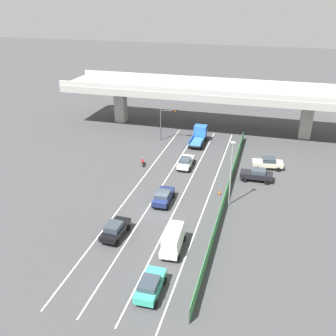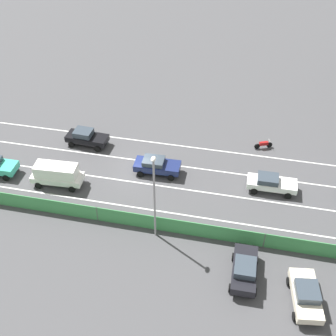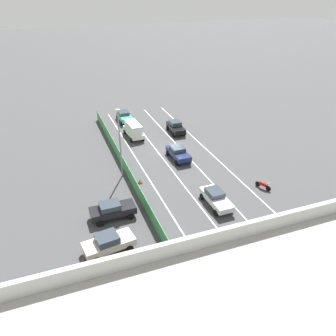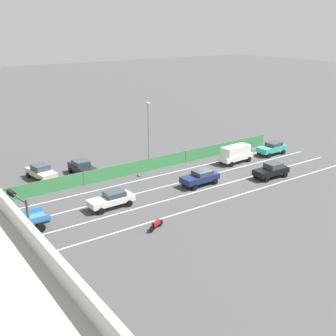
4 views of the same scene
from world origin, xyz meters
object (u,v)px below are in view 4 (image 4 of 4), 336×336
car_taxi_teal (272,148)px  street_lamp (148,130)px  parked_sedan_cream (41,172)px  traffic_light (22,217)px  motorcycle (156,224)px  car_hatchback_white (112,199)px  car_van_white (236,153)px  traffic_cone (139,174)px  car_sedan_navy (200,177)px  car_sedan_black (272,170)px  parked_sedan_dark (82,167)px

car_taxi_teal → street_lamp: 17.97m
parked_sedan_cream → traffic_light: (-17.37, 7.17, 3.02)m
motorcycle → car_hatchback_white: bearing=8.2°
car_hatchback_white → car_van_white: size_ratio=0.93×
street_lamp → traffic_cone: bearing=122.0°
car_van_white → car_sedan_navy: bearing=112.2°
parked_sedan_cream → street_lamp: street_lamp is taller
car_sedan_navy → traffic_light: bearing=104.9°
parked_sedan_cream → traffic_light: size_ratio=0.81×
car_hatchback_white → motorcycle: 6.41m
street_lamp → car_sedan_black: bearing=-137.2°
street_lamp → car_van_white: bearing=-112.2°
parked_sedan_cream → street_lamp: (-4.06, -11.98, 3.98)m
traffic_cone → street_lamp: bearing=-58.0°
car_hatchback_white → traffic_cone: car_hatchback_white is taller
motorcycle → traffic_cone: 13.72m
street_lamp → motorcycle: bearing=149.4°
car_hatchback_white → car_sedan_navy: bearing=-91.2°
traffic_light → street_lamp: street_lamp is taller
parked_sedan_cream → car_van_white: bearing=-110.3°
motorcycle → car_sedan_black: bearing=-80.0°
car_van_white → car_sedan_black: bearing=175.7°
car_sedan_black → street_lamp: (10.67, 9.89, 3.98)m
street_lamp → car_hatchback_white: bearing=129.6°
motorcycle → street_lamp: street_lamp is taller
car_van_white → car_taxi_teal: bearing=-92.1°
car_hatchback_white → street_lamp: street_lamp is taller
motorcycle → parked_sedan_cream: size_ratio=0.41×
traffic_light → street_lamp: (13.31, -19.16, 0.97)m
traffic_cone → traffic_light: bearing=125.2°
parked_sedan_dark → car_hatchback_white: bearing=171.3°
traffic_light → parked_sedan_dark: bearing=-35.8°
car_sedan_navy → traffic_cone: size_ratio=7.97×
car_van_white → parked_sedan_cream: (8.29, 22.36, -0.32)m
parked_sedan_dark → car_van_white: bearing=-111.4°
car_van_white → traffic_cone: 13.06m
car_taxi_teal → motorcycle: size_ratio=2.31×
car_hatchback_white → car_sedan_navy: (-0.23, -10.83, 0.03)m
parked_sedan_dark → street_lamp: street_lamp is taller
car_sedan_navy → street_lamp: 8.90m
car_van_white → traffic_light: 31.01m
car_van_white → motorcycle: size_ratio=2.65×
car_taxi_teal → traffic_light: size_ratio=0.76×
car_hatchback_white → street_lamp: (7.54, -9.12, 4.03)m
car_van_white → motorcycle: (-9.64, 18.58, -0.78)m
car_sedan_navy → street_lamp: street_lamp is taller
parked_sedan_dark → traffic_light: bearing=144.2°
car_taxi_teal → parked_sedan_dark: (7.25, 24.48, 0.02)m
parked_sedan_cream → traffic_cone: bearing=-119.9°
street_lamp → traffic_cone: 5.41m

